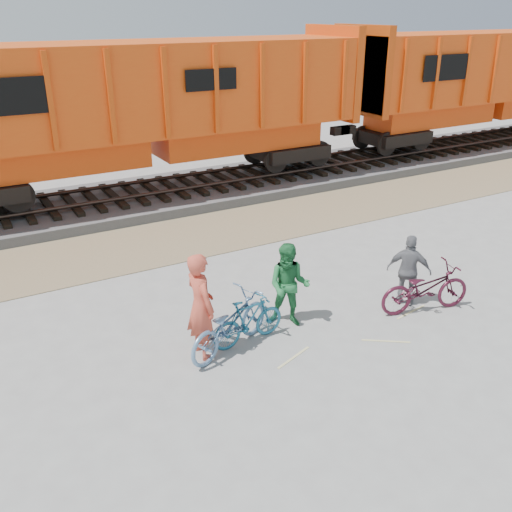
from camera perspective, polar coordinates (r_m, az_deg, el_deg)
The scene contains 12 objects.
ground at distance 11.39m, azimuth 5.82°, elevation -6.75°, with size 120.00×120.00×0.00m, color #9E9E99.
gravel_strip at distance 15.72m, azimuth -5.74°, elevation 2.13°, with size 120.00×3.00×0.02m, color #97815D.
ballast_bed at distance 18.75m, azimuth -10.19°, elevation 5.91°, with size 120.00×4.00×0.30m, color slate.
track at distance 18.66m, azimuth -10.26°, elevation 6.85°, with size 120.00×2.60×0.24m.
hopper_car_center at distance 18.12m, azimuth -10.76°, elevation 14.55°, with size 14.00×3.13×4.65m.
hopper_car_right at distance 27.00m, azimuth 22.12°, elevation 16.17°, with size 14.00×3.13×4.65m.
bicycle_blue at distance 10.30m, azimuth -2.68°, elevation -6.79°, with size 0.70×2.00×1.05m, color #658CB5.
bicycle_teal at distance 10.52m, azimuth -0.77°, elevation -6.48°, with size 0.43×1.52×0.91m, color #1D617F.
bicycle_maroon at distance 12.06m, azimuth 16.56°, elevation -3.12°, with size 0.68×1.94×1.02m, color #471426.
person_solo at distance 9.97m, azimuth -5.56°, elevation -4.97°, with size 0.72×0.47×1.96m, color #CE4C37.
person_man at distance 10.95m, azimuth 3.30°, elevation -2.96°, with size 0.82×0.64×1.69m, color #226F39.
person_woman at distance 12.13m, azimuth 15.05°, elevation -1.41°, with size 0.90×0.37×1.54m, color slate.
Camera 1 is at (-5.83, -7.93, 5.73)m, focal length 40.00 mm.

